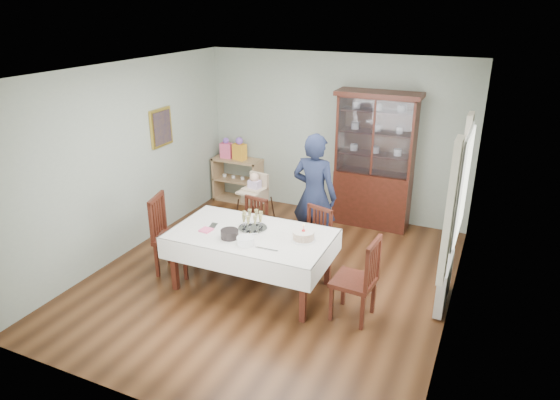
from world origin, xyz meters
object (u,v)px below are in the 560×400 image
Objects in this scene: chair_far_left at (250,242)px; gift_bag_pink at (226,149)px; sideboard at (238,180)px; high_chair at (255,209)px; birthday_cake at (303,236)px; gift_bag_orange at (240,150)px; chair_far_right at (311,255)px; champagne_tray at (253,224)px; chair_end_left at (175,249)px; chair_end_right at (355,294)px; dining_table at (252,260)px; china_cabinet at (375,159)px; woman at (314,195)px.

gift_bag_pink is at bearing 136.06° from chair_far_left.
sideboard is 1.43m from high_chair.
birthday_cake is at bearing -47.42° from sideboard.
gift_bag_orange reaches higher than birthday_cake.
chair_far_right is 2.47× the size of champagne_tray.
birthday_cake is 0.74× the size of gift_bag_orange.
chair_end_left reaches higher than chair_end_right.
chair_end_right is at bearing -105.25° from chair_end_left.
chair_far_left is 0.87× the size of chair_end_right.
gift_bag_orange is (-1.56, 2.56, 0.60)m from dining_table.
china_cabinet is 1.21× the size of woman.
chair_far_right is 0.92× the size of high_chair.
gift_bag_pink is at bearing 157.06° from chair_far_right.
chair_end_right reaches higher than dining_table.
chair_end_right is at bearing -15.17° from chair_far_left.
chair_far_left is at bearing -165.83° from chair_far_right.
gift_bag_orange is (-0.41, 2.62, 0.66)m from chair_end_left.
chair_far_right reaches higher than sideboard.
gift_bag_pink reaches higher than sideboard.
champagne_tray reaches higher than birthday_cake.
chair_far_right is at bearing -127.93° from chair_end_right.
gift_bag_pink is at bearing -174.49° from sideboard.
chair_far_left is (1.26, -1.92, -0.14)m from sideboard.
china_cabinet is 2.13m from chair_far_right.
birthday_cake is (0.09, -0.53, 0.54)m from chair_far_right.
chair_end_left is at bearing -174.98° from birthday_cake.
high_chair is at bearing 115.58° from dining_table.
gift_bag_orange reaches higher than gift_bag_pink.
chair_far_right is at bearing -99.12° from china_cabinet.
gift_bag_pink is (-1.83, 2.56, 0.58)m from dining_table.
gift_bag_orange reaches higher than high_chair.
dining_table is 2.20× the size of chair_far_right.
gift_bag_orange is (-1.94, 1.36, 0.08)m from woman.
dining_table is at bearing -58.68° from gift_bag_orange.
gift_bag_pink is (-1.79, 2.44, 0.13)m from champagne_tray.
chair_end_right is 1.76m from woman.
chair_far_left is 0.90m from high_chair.
chair_end_right is (2.53, -0.05, -0.02)m from chair_end_left.
high_chair is (-1.28, 0.85, 0.12)m from chair_far_right.
chair_far_left is at bearing 121.10° from champagne_tray.
china_cabinet reaches higher than chair_far_right.
woman is 1.80× the size of high_chair.
dining_table is at bearing -90.25° from chair_end_right.
high_chair is at bearing -145.78° from china_cabinet.
chair_far_left is 2.39× the size of champagne_tray.
high_chair is (0.92, -1.10, -0.01)m from sideboard.
high_chair is 1.58m from champagne_tray.
gift_bag_orange reaches higher than dining_table.
gift_bag_pink is (-1.12, 1.08, 0.58)m from high_chair.
woman is (0.38, 1.20, 0.51)m from dining_table.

